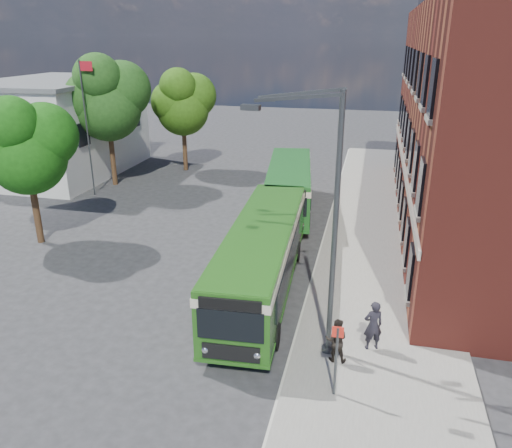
# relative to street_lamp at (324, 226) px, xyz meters

# --- Properties ---
(ground) EXTENTS (120.00, 120.00, 0.00)m
(ground) POSITION_rel_street_lamp_xyz_m (-4.84, 2.00, -4.79)
(ground) COLOR #2A2A2C
(ground) RESTS_ON ground
(pavement) EXTENTS (6.00, 48.00, 0.15)m
(pavement) POSITION_rel_street_lamp_xyz_m (2.16, 10.00, -4.72)
(pavement) COLOR gray
(pavement) RESTS_ON ground
(kerb_line) EXTENTS (0.12, 48.00, 0.01)m
(kerb_line) POSITION_rel_street_lamp_xyz_m (-0.89, 10.00, -4.79)
(kerb_line) COLOR beige
(kerb_line) RESTS_ON ground
(white_building) EXTENTS (9.40, 13.40, 7.30)m
(white_building) POSITION_rel_street_lamp_xyz_m (-22.84, 20.00, -1.13)
(white_building) COLOR silver
(white_building) RESTS_ON ground
(flagpole) EXTENTS (0.95, 0.10, 9.00)m
(flagpole) POSITION_rel_street_lamp_xyz_m (-17.29, 15.00, 0.15)
(flagpole) COLOR #3B3E40
(flagpole) RESTS_ON ground
(street_lamp) EXTENTS (2.96, 2.38, 9.00)m
(street_lamp) POSITION_rel_street_lamp_xyz_m (0.00, 0.00, 0.00)
(street_lamp) COLOR #3B3E40
(street_lamp) RESTS_ON ground
(bus_stop_sign) EXTENTS (0.35, 0.08, 2.52)m
(bus_stop_sign) POSITION_rel_street_lamp_xyz_m (0.76, -2.20, -3.28)
(bus_stop_sign) COLOR #3B3E40
(bus_stop_sign) RESTS_ON ground
(bus_front) EXTENTS (3.22, 12.41, 3.02)m
(bus_front) POSITION_rel_street_lamp_xyz_m (-2.89, 4.08, -2.96)
(bus_front) COLOR #245817
(bus_front) RESTS_ON ground
(bus_rear) EXTENTS (3.88, 10.07, 3.02)m
(bus_rear) POSITION_rel_street_lamp_xyz_m (-3.53, 14.62, -2.96)
(bus_rear) COLOR #1E5C20
(bus_rear) RESTS_ON ground
(pedestrian_a) EXTENTS (0.79, 0.66, 1.84)m
(pedestrian_a) POSITION_rel_street_lamp_xyz_m (1.83, 0.50, -3.72)
(pedestrian_a) COLOR black
(pedestrian_a) RESTS_ON pavement
(pedestrian_b) EXTENTS (0.76, 0.60, 1.56)m
(pedestrian_b) POSITION_rel_street_lamp_xyz_m (0.66, -0.47, -3.86)
(pedestrian_b) COLOR black
(pedestrian_b) RESTS_ON pavement
(tree_left) EXTENTS (4.62, 4.39, 7.80)m
(tree_left) POSITION_rel_street_lamp_xyz_m (-15.64, 6.59, 0.50)
(tree_left) COLOR #392714
(tree_left) RESTS_ON ground
(tree_mid) EXTENTS (5.56, 5.29, 9.39)m
(tree_mid) POSITION_rel_street_lamp_xyz_m (-17.10, 17.61, 1.58)
(tree_mid) COLOR #392714
(tree_mid) RESTS_ON ground
(tree_right) EXTENTS (4.84, 4.60, 8.18)m
(tree_right) POSITION_rel_street_lamp_xyz_m (-13.53, 22.90, 0.76)
(tree_right) COLOR #392714
(tree_right) RESTS_ON ground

